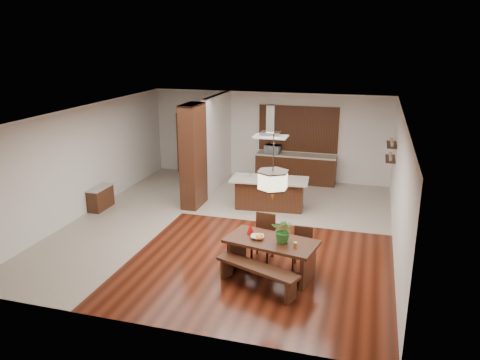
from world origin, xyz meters
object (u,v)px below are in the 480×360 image
(hallway_console, at_px, (101,198))
(kitchen_island, at_px, (270,193))
(foliage_plant, at_px, (284,230))
(microwave, at_px, (273,149))
(dining_chair_right, at_px, (302,249))
(pendant_lantern, at_px, (273,168))
(range_hood, at_px, (271,121))
(island_cup, at_px, (285,178))
(dining_table, at_px, (271,249))
(dining_bench, at_px, (257,277))
(fruit_bowl, at_px, (257,237))
(dining_chair_left, at_px, (262,238))

(hallway_console, distance_m, kitchen_island, 4.72)
(foliage_plant, height_order, microwave, foliage_plant)
(dining_chair_right, bearing_deg, pendant_lantern, -141.17)
(range_hood, bearing_deg, island_cup, -8.19)
(foliage_plant, height_order, island_cup, foliage_plant)
(dining_chair_right, height_order, island_cup, island_cup)
(dining_table, distance_m, dining_bench, 0.72)
(foliage_plant, relative_size, kitchen_island, 0.23)
(hallway_console, distance_m, pendant_lantern, 6.20)
(dining_table, bearing_deg, island_cup, 96.87)
(foliage_plant, height_order, range_hood, range_hood)
(dining_bench, bearing_deg, island_cup, 94.16)
(pendant_lantern, xyz_separation_m, microwave, (-1.36, 6.35, -1.16))
(pendant_lantern, relative_size, foliage_plant, 2.61)
(dining_chair_right, xyz_separation_m, range_hood, (-1.42, 3.29, 2.03))
(dining_table, xyz_separation_m, dining_bench, (-0.13, -0.64, -0.31))
(hallway_console, height_order, fruit_bowl, fruit_bowl)
(dining_chair_left, bearing_deg, fruit_bowl, -79.98)
(island_cup, distance_m, microwave, 2.83)
(hallway_console, xyz_separation_m, fruit_bowl, (5.10, -2.39, 0.47))
(dining_chair_right, height_order, foliage_plant, foliage_plant)
(dining_chair_left, bearing_deg, island_cup, 98.21)
(dining_bench, relative_size, island_cup, 12.80)
(dining_table, distance_m, pendant_lantern, 1.69)
(pendant_lantern, height_order, fruit_bowl, pendant_lantern)
(fruit_bowl, bearing_deg, pendant_lantern, 0.70)
(hallway_console, distance_m, fruit_bowl, 5.65)
(range_hood, bearing_deg, foliage_plant, -73.53)
(dining_chair_left, bearing_deg, pendant_lantern, -56.09)
(dining_chair_left, height_order, microwave, microwave)
(hallway_console, relative_size, microwave, 1.75)
(hallway_console, bearing_deg, island_cup, 14.64)
(dining_table, distance_m, kitchen_island, 3.84)
(pendant_lantern, height_order, kitchen_island, pendant_lantern)
(foliage_plant, xyz_separation_m, island_cup, (-0.69, 3.70, -0.07))
(dining_chair_left, height_order, foliage_plant, foliage_plant)
(dining_chair_left, bearing_deg, dining_table, -56.09)
(pendant_lantern, bearing_deg, dining_bench, -101.48)
(pendant_lantern, bearing_deg, dining_table, 0.00)
(hallway_console, bearing_deg, dining_chair_right, -18.06)
(dining_chair_left, distance_m, dining_chair_right, 0.90)
(dining_table, distance_m, range_hood, 4.29)
(microwave, bearing_deg, range_hood, -70.48)
(dining_bench, height_order, dining_chair_left, dining_chair_left)
(dining_bench, bearing_deg, kitchen_island, 99.58)
(dining_chair_right, xyz_separation_m, fruit_bowl, (-0.84, -0.45, 0.35))
(hallway_console, relative_size, foliage_plant, 1.75)
(microwave, bearing_deg, kitchen_island, -70.49)
(kitchen_island, xyz_separation_m, island_cup, (0.42, -0.06, 0.48))
(hallway_console, bearing_deg, microwave, 44.50)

